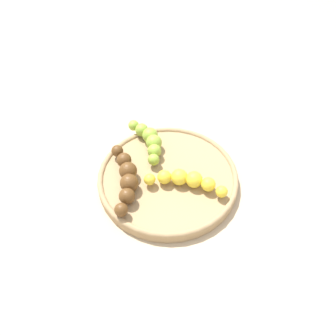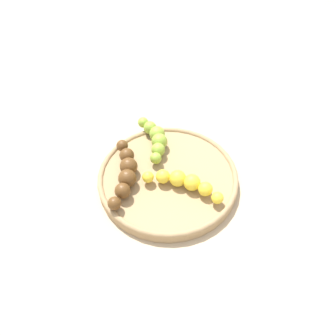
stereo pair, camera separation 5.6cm
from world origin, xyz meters
name	(u,v)px [view 1 (the left image)]	position (x,y,z in m)	size (l,w,h in m)	color
ground_plane	(168,181)	(0.00, 0.00, 0.00)	(2.40, 2.40, 0.00)	tan
fruit_bowl	(168,177)	(0.00, 0.00, 0.01)	(0.26, 0.26, 0.02)	#A08259
banana_yellow	(186,180)	(-0.04, -0.02, 0.03)	(0.09, 0.13, 0.03)	yellow
banana_green	(148,140)	(0.08, 0.01, 0.03)	(0.13, 0.05, 0.03)	#8CAD38
banana_overripe	(126,177)	(0.01, 0.08, 0.04)	(0.15, 0.06, 0.03)	#593819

